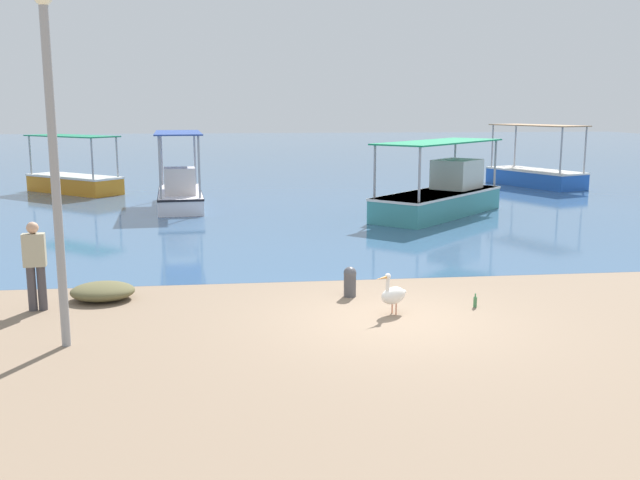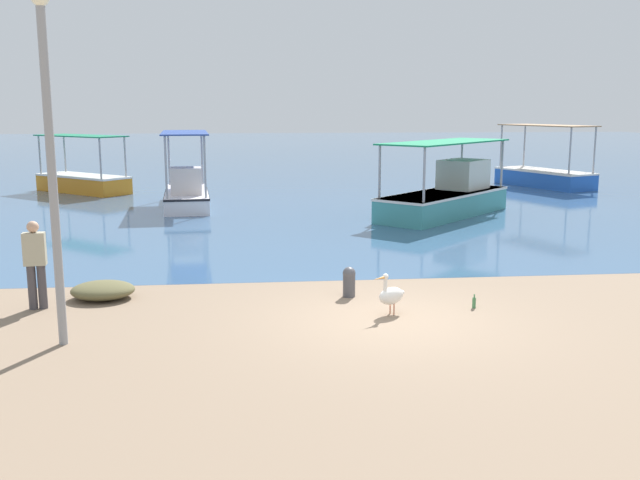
% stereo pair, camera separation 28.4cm
% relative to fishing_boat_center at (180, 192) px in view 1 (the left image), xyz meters
% --- Properties ---
extents(ground, '(120.00, 120.00, 0.00)m').
position_rel_fishing_boat_center_xyz_m(ground, '(4.85, -15.17, -0.61)').
color(ground, '#88715A').
extents(harbor_water, '(110.00, 90.00, 0.00)m').
position_rel_fishing_boat_center_xyz_m(harbor_water, '(4.85, 32.83, -0.61)').
color(harbor_water, '#3C5F86').
rests_on(harbor_water, ground).
extents(fishing_boat_center, '(2.08, 5.32, 2.84)m').
position_rel_fishing_boat_center_xyz_m(fishing_boat_center, '(0.00, 0.00, 0.00)').
color(fishing_boat_center, white).
rests_on(fishing_boat_center, harbor_water).
extents(fishing_boat_far_right, '(5.72, 5.80, 2.61)m').
position_rel_fishing_boat_center_xyz_m(fishing_boat_far_right, '(9.33, -2.97, 0.10)').
color(fishing_boat_far_right, teal).
rests_on(fishing_boat_far_right, harbor_water).
extents(fishing_boat_outer, '(3.54, 5.34, 2.93)m').
position_rel_fishing_boat_center_xyz_m(fishing_boat_outer, '(16.50, 5.55, -0.04)').
color(fishing_boat_outer, blue).
rests_on(fishing_boat_outer, harbor_water).
extents(fishing_boat_near_right, '(4.69, 4.35, 2.54)m').
position_rel_fishing_boat_center_xyz_m(fishing_boat_near_right, '(-5.02, 5.38, -0.06)').
color(fishing_boat_near_right, orange).
rests_on(fishing_boat_near_right, harbor_water).
extents(pelican, '(0.72, 0.56, 0.80)m').
position_rel_fishing_boat_center_xyz_m(pelican, '(4.92, -14.86, -0.24)').
color(pelican, '#E0997A').
rests_on(pelican, ground).
extents(lamp_post, '(0.28, 0.28, 5.52)m').
position_rel_fishing_boat_center_xyz_m(lamp_post, '(-0.69, -15.96, 2.50)').
color(lamp_post, gray).
rests_on(lamp_post, ground).
extents(mooring_bollard, '(0.26, 0.26, 0.61)m').
position_rel_fishing_boat_center_xyz_m(mooring_bollard, '(4.33, -13.52, -0.29)').
color(mooring_bollard, '#47474C').
rests_on(mooring_bollard, ground).
extents(fisherman_standing, '(0.42, 0.26, 1.69)m').
position_rel_fishing_boat_center_xyz_m(fisherman_standing, '(-1.68, -13.79, 0.29)').
color(fisherman_standing, '#433F43').
rests_on(fisherman_standing, ground).
extents(net_pile, '(1.26, 1.07, 0.35)m').
position_rel_fishing_boat_center_xyz_m(net_pile, '(-0.59, -13.19, -0.44)').
color(net_pile, brown).
rests_on(net_pile, ground).
extents(glass_bottle, '(0.07, 0.07, 0.27)m').
position_rel_fishing_boat_center_xyz_m(glass_bottle, '(6.59, -14.59, -0.51)').
color(glass_bottle, '#3F7F4C').
rests_on(glass_bottle, ground).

